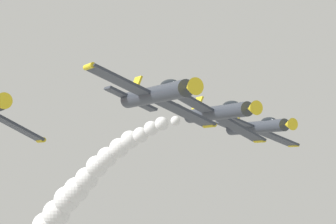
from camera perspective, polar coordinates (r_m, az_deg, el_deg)
The scene contains 4 objects.
airplane_lead at distance 47.75m, azimuth -0.93°, elevation 1.38°, with size 8.99×10.35×3.94m.
airplane_left_inner at distance 57.22m, azimuth 3.84°, elevation -0.03°, with size 8.81×10.35×4.38m.
smoke_trail_left_inner at distance 82.18m, azimuth -7.16°, elevation -6.24°, with size 5.41×29.46×12.94m.
airplane_left_outer at distance 67.77m, azimuth 6.84°, elevation -1.14°, with size 9.19×10.35×3.47m.
Camera 1 is at (23.99, 50.35, 96.21)m, focal length 79.83 mm.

